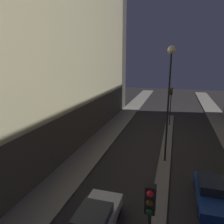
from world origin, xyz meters
TOP-DOWN VIEW (x-y plane):
  - building_left at (-11.35, 18.37)m, footprint 6.01×36.74m
  - median_strip at (0.00, 16.69)m, footprint 1.01×31.37m
  - traffic_light_mid at (0.00, 26.96)m, footprint 0.32×0.42m
  - street_lamp at (0.00, 15.81)m, footprint 0.61×0.61m
  - car_left_lane at (-3.02, 6.58)m, footprint 1.89×4.38m
  - car_right_lane at (3.02, 10.84)m, footprint 1.72×4.68m

SIDE VIEW (x-z plane):
  - median_strip at x=0.00m, z-range 0.00..0.13m
  - car_right_lane at x=3.02m, z-range 0.01..1.47m
  - car_left_lane at x=-3.02m, z-range 0.03..1.46m
  - traffic_light_mid at x=0.00m, z-range 1.28..6.29m
  - street_lamp at x=0.00m, z-range 2.25..11.90m
  - building_left at x=-11.35m, z-range 0.01..24.67m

